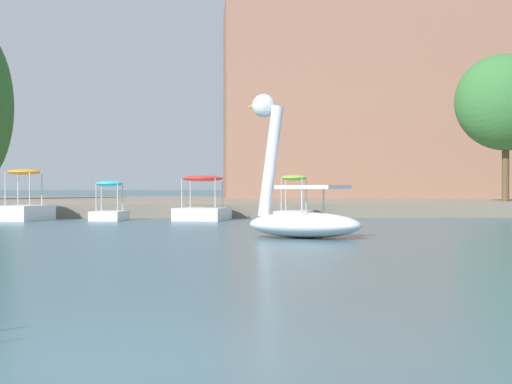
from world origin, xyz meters
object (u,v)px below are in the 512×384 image
(pedal_boat_red, at_px, (202,206))
(tree_sapling_by_fence, at_px, (506,102))
(pedal_boat_cyan, at_px, (109,209))
(pedal_boat_orange, at_px, (24,207))
(swan_boat, at_px, (300,211))
(pedal_boat_lime, at_px, (294,206))

(pedal_boat_red, xyz_separation_m, tree_sapling_by_fence, (12.89, 7.92, 4.23))
(pedal_boat_red, distance_m, pedal_boat_cyan, 3.10)
(pedal_boat_orange, height_order, tree_sapling_by_fence, tree_sapling_by_fence)
(swan_boat, xyz_separation_m, pedal_boat_cyan, (-5.21, 11.12, -0.21))
(swan_boat, height_order, pedal_boat_cyan, swan_boat)
(pedal_boat_red, height_order, pedal_boat_cyan, pedal_boat_red)
(pedal_boat_lime, height_order, tree_sapling_by_fence, tree_sapling_by_fence)
(pedal_boat_lime, xyz_separation_m, pedal_boat_cyan, (-6.18, -0.17, -0.08))
(pedal_boat_cyan, bearing_deg, tree_sapling_by_fence, 26.61)
(swan_boat, bearing_deg, pedal_boat_red, 100.65)
(pedal_boat_lime, height_order, pedal_boat_cyan, pedal_boat_lime)
(pedal_boat_cyan, bearing_deg, pedal_boat_lime, 1.61)
(swan_boat, distance_m, pedal_boat_orange, 13.85)
(pedal_boat_lime, bearing_deg, swan_boat, -94.95)
(pedal_boat_cyan, xyz_separation_m, tree_sapling_by_fence, (15.99, 8.01, 4.30))
(pedal_boat_lime, distance_m, pedal_boat_orange, 9.03)
(pedal_boat_red, relative_size, pedal_boat_cyan, 1.34)
(swan_boat, bearing_deg, pedal_boat_cyan, 115.08)
(pedal_boat_red, distance_m, pedal_boat_orange, 5.94)
(pedal_boat_orange, bearing_deg, swan_boat, -54.46)
(pedal_boat_red, bearing_deg, swan_boat, -79.35)
(swan_boat, height_order, tree_sapling_by_fence, tree_sapling_by_fence)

